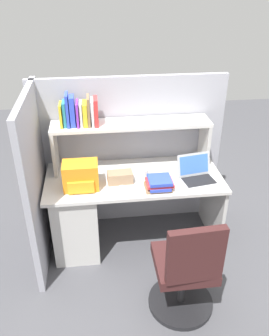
{
  "coord_description": "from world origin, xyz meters",
  "views": [
    {
      "loc": [
        -0.32,
        -2.72,
        2.38
      ],
      "look_at": [
        0.0,
        -0.05,
        0.85
      ],
      "focal_mm": 37.52,
      "sensor_mm": 36.0,
      "label": 1
    }
  ],
  "objects": [
    {
      "name": "desk_book_stack",
      "position": [
        0.19,
        -0.22,
        0.78
      ],
      "size": [
        0.24,
        0.2,
        0.1
      ],
      "color": "olive",
      "rests_on": "desk"
    },
    {
      "name": "reference_books_on_shelf",
      "position": [
        -0.45,
        0.2,
        1.3
      ],
      "size": [
        0.33,
        0.18,
        0.29
      ],
      "color": "yellow",
      "rests_on": "overhead_hutch"
    },
    {
      "name": "paper_cup",
      "position": [
        0.09,
        -0.02,
        0.77
      ],
      "size": [
        0.08,
        0.08,
        0.08
      ],
      "primitive_type": "cylinder",
      "color": "white",
      "rests_on": "desk"
    },
    {
      "name": "desk",
      "position": [
        -0.39,
        0.0,
        0.4
      ],
      "size": [
        1.6,
        0.7,
        0.73
      ],
      "color": "silver",
      "rests_on": "ground_plane"
    },
    {
      "name": "cubicle_partition_rear",
      "position": [
        0.0,
        0.38,
        0.78
      ],
      "size": [
        1.84,
        0.05,
        1.55
      ],
      "primitive_type": "cube",
      "color": "#9E9EA8",
      "rests_on": "ground_plane"
    },
    {
      "name": "laptop",
      "position": [
        0.55,
        -0.12,
        0.78
      ],
      "size": [
        0.35,
        0.31,
        0.22
      ],
      "color": "#B7BABF",
      "rests_on": "desk"
    },
    {
      "name": "tissue_box",
      "position": [
        -0.13,
        -0.08,
        0.78
      ],
      "size": [
        0.23,
        0.13,
        0.1
      ],
      "primitive_type": "cube",
      "rotation": [
        0.0,
        0.0,
        0.05
      ],
      "color": "#9E7F60",
      "rests_on": "desk"
    },
    {
      "name": "backpack",
      "position": [
        -0.47,
        -0.12,
        0.84
      ],
      "size": [
        0.3,
        0.22,
        0.23
      ],
      "color": "orange",
      "rests_on": "desk"
    },
    {
      "name": "cubicle_partition_left",
      "position": [
        -0.85,
        -0.05,
        0.78
      ],
      "size": [
        0.05,
        1.06,
        1.55
      ],
      "primitive_type": "cube",
      "color": "#9E9EA8",
      "rests_on": "ground_plane"
    },
    {
      "name": "ground_plane",
      "position": [
        0.0,
        0.0,
        0.0
      ],
      "size": [
        8.0,
        8.0,
        0.0
      ],
      "primitive_type": "plane",
      "color": "#4C4C51"
    },
    {
      "name": "overhead_hutch",
      "position": [
        0.0,
        0.2,
        1.08
      ],
      "size": [
        1.44,
        0.28,
        0.45
      ],
      "color": "beige",
      "rests_on": "desk"
    },
    {
      "name": "computer_mouse",
      "position": [
        -0.13,
        -0.23,
        0.75
      ],
      "size": [
        0.1,
        0.12,
        0.03
      ],
      "primitive_type": "cube",
      "rotation": [
        0.0,
        0.0,
        0.43
      ],
      "color": "silver",
      "rests_on": "desk"
    },
    {
      "name": "office_chair",
      "position": [
        0.28,
        -0.89,
        0.39
      ],
      "size": [
        0.52,
        0.52,
        0.93
      ],
      "rotation": [
        0.0,
        0.0,
        3.2
      ],
      "color": "black",
      "rests_on": "ground_plane"
    }
  ]
}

